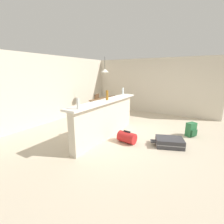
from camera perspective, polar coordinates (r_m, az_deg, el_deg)
ground_plane at (r=5.19m, az=4.92°, el=-7.59°), size 13.00×13.00×0.05m
wall_back at (r=6.77m, az=-18.93°, el=7.92°), size 6.60×0.10×2.50m
wall_right at (r=7.80m, az=13.15°, el=9.02°), size 0.10×6.00×2.50m
partition_half_wall at (r=4.66m, az=-2.05°, el=-2.80°), size 2.80×0.20×1.07m
bar_countertop at (r=4.53m, az=-2.11°, el=3.98°), size 2.96×0.40×0.05m
bottle_white at (r=3.50m, az=-12.04°, el=3.01°), size 0.07×0.07×0.23m
bottle_amber at (r=4.51m, az=-1.77°, el=6.01°), size 0.07×0.07×0.27m
bottle_clear at (r=5.60m, az=3.92°, el=7.39°), size 0.06×0.06×0.24m
dining_table at (r=6.97m, az=-2.91°, el=3.80°), size 1.10×0.80×0.74m
dining_chair_near_partition at (r=6.66m, az=0.40°, el=2.19°), size 0.48×0.48×0.93m
dining_chair_far_side at (r=7.33m, az=-6.10°, el=3.20°), size 0.47×0.47×0.93m
pendant_lamp at (r=6.92m, az=-2.58°, el=14.55°), size 0.34×0.34×0.67m
suitcase_flat_charcoal at (r=4.49m, az=19.77°, el=-10.12°), size 0.71×0.89×0.22m
backpack_green at (r=5.38m, az=26.39°, el=-5.70°), size 0.33×0.33×0.42m
duffel_bag_red at (r=4.44m, az=5.35°, el=-8.98°), size 0.35×0.51×0.34m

